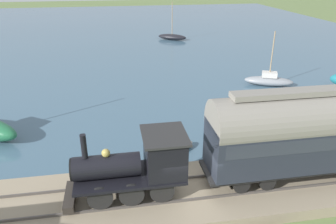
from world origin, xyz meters
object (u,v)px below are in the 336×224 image
at_px(sailboat_gray, 269,80).
at_px(rowboat_mid_harbor, 267,135).
at_px(sailboat_black, 172,37).
at_px(rowboat_off_pier, 177,149).
at_px(steam_locomotive, 140,162).
at_px(passenger_coach, 312,130).

xyz_separation_m(sailboat_gray, rowboat_mid_harbor, (-9.39, 4.60, -0.23)).
bearing_deg(sailboat_black, sailboat_gray, -134.82).
bearing_deg(rowboat_off_pier, steam_locomotive, 117.17).
xyz_separation_m(steam_locomotive, sailboat_gray, (14.30, -12.98, -1.78)).
relative_size(steam_locomotive, sailboat_gray, 1.09).
relative_size(steam_locomotive, passenger_coach, 0.53).
height_order(sailboat_black, rowboat_mid_harbor, sailboat_black).
bearing_deg(passenger_coach, rowboat_off_pier, 52.37).
relative_size(sailboat_black, rowboat_mid_harbor, 1.81).
bearing_deg(rowboat_off_pier, passenger_coach, -160.27).
distance_m(passenger_coach, sailboat_gray, 15.42).
distance_m(steam_locomotive, rowboat_off_pier, 5.24).
relative_size(sailboat_gray, rowboat_mid_harbor, 1.64).
bearing_deg(sailboat_gray, passenger_coach, -177.06).
height_order(passenger_coach, sailboat_black, sailboat_black).
bearing_deg(passenger_coach, steam_locomotive, 90.00).
relative_size(passenger_coach, sailboat_black, 1.84).
xyz_separation_m(passenger_coach, rowboat_mid_harbor, (4.91, -0.54, -2.85)).
relative_size(passenger_coach, sailboat_gray, 2.03).
distance_m(sailboat_black, rowboat_mid_harbor, 30.87).
xyz_separation_m(steam_locomotive, sailboat_black, (35.78, -8.05, -1.83)).
relative_size(sailboat_black, rowboat_off_pier, 2.07).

